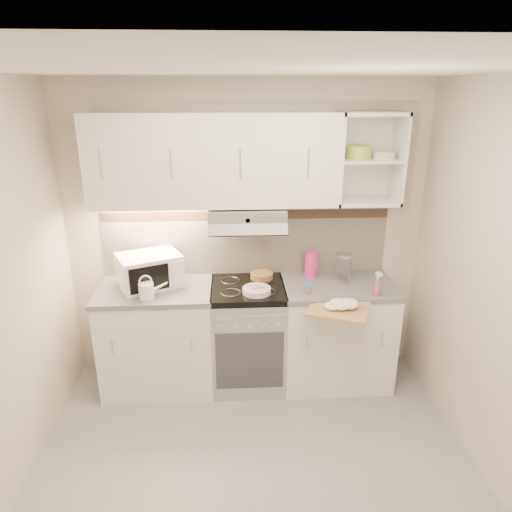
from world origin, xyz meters
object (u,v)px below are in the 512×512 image
at_px(glass_jar, 343,268).
at_px(spray_bottle, 377,285).
at_px(plate_stack, 257,290).
at_px(cutting_board, 339,308).
at_px(microwave, 150,270).
at_px(pink_pitcher, 311,264).
at_px(electric_range, 248,335).
at_px(watering_can, 147,290).

xyz_separation_m(glass_jar, spray_bottle, (0.21, -0.27, -0.04)).
height_order(plate_stack, glass_jar, glass_jar).
bearing_deg(cutting_board, spray_bottle, 48.14).
bearing_deg(microwave, plate_stack, -37.46).
xyz_separation_m(spray_bottle, cutting_board, (-0.33, -0.17, -0.11)).
xyz_separation_m(microwave, pink_pitcher, (1.34, 0.13, -0.03)).
height_order(plate_stack, cutting_board, plate_stack).
relative_size(electric_range, microwave, 1.56).
distance_m(watering_can, pink_pitcher, 1.37).
bearing_deg(plate_stack, watering_can, -176.74).
distance_m(microwave, spray_bottle, 1.81).
height_order(electric_range, spray_bottle, spray_bottle).
distance_m(electric_range, watering_can, 0.95).
bearing_deg(cutting_board, microwave, -175.30).
bearing_deg(cutting_board, watering_can, -166.41).
bearing_deg(spray_bottle, glass_jar, 121.83).
xyz_separation_m(pink_pitcher, spray_bottle, (0.45, -0.40, -0.03)).
bearing_deg(electric_range, glass_jar, 3.82).
height_order(plate_stack, pink_pitcher, pink_pitcher).
xyz_separation_m(watering_can, cutting_board, (1.44, -0.20, -0.10)).
bearing_deg(watering_can, spray_bottle, -11.95).
distance_m(glass_jar, cutting_board, 0.48).
bearing_deg(electric_range, cutting_board, -30.15).
height_order(microwave, plate_stack, microwave).
bearing_deg(watering_can, microwave, 83.07).
bearing_deg(pink_pitcher, glass_jar, -4.06).
distance_m(watering_can, glass_jar, 1.58).
relative_size(plate_stack, glass_jar, 0.91).
distance_m(pink_pitcher, glass_jar, 0.27).
relative_size(watering_can, spray_bottle, 1.11).
relative_size(watering_can, glass_jar, 0.91).
bearing_deg(electric_range, microwave, 175.89).
bearing_deg(pink_pitcher, spray_bottle, -17.65).
height_order(electric_range, microwave, microwave).
bearing_deg(cutting_board, pink_pitcher, 122.99).
relative_size(plate_stack, spray_bottle, 1.10).
bearing_deg(electric_range, plate_stack, -64.45).
distance_m(electric_range, plate_stack, 0.49).
distance_m(microwave, pink_pitcher, 1.35).
height_order(pink_pitcher, cutting_board, pink_pitcher).
bearing_deg(glass_jar, electric_range, -176.18).
relative_size(electric_range, glass_jar, 3.67).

